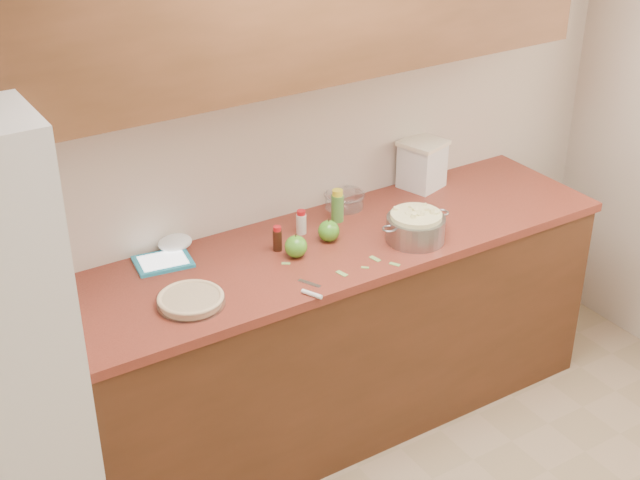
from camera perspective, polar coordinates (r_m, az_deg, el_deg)
room_shell at (r=2.52m, az=17.85°, el=-6.58°), size 3.60×3.60×3.60m
counter_run at (r=3.90m, az=-0.28°, el=-6.39°), size 2.64×0.68×0.92m
pie at (r=3.31m, az=-8.27°, el=-3.82°), size 0.25×0.25×0.04m
colander at (r=3.71m, az=6.14°, el=0.81°), size 0.33×0.24×0.12m
flour_canister at (r=4.17m, az=6.55°, el=4.87°), size 0.23×0.23×0.23m
tablet at (r=3.60m, az=-10.01°, el=-1.37°), size 0.24×0.20×0.02m
paring_knife at (r=3.34m, az=-0.55°, el=-3.38°), size 0.09×0.17×0.02m
lemon_bottle at (r=3.84m, az=1.12°, el=2.19°), size 0.05×0.05×0.15m
cinnamon_shaker at (r=3.75m, az=-1.21°, el=1.14°), size 0.04×0.04×0.11m
vanilla_bottle at (r=3.62m, az=-2.74°, el=0.08°), size 0.04×0.04×0.11m
mixing_bowl at (r=3.98m, az=1.57°, el=2.63°), size 0.18×0.18×0.07m
paper_towel at (r=3.68m, az=-9.27°, el=-0.16°), size 0.17×0.15×0.06m
apple_left at (r=3.57m, az=-1.55°, el=-0.42°), size 0.09×0.09×0.10m
apple_center at (r=3.69m, az=0.56°, el=0.59°), size 0.09×0.09×0.10m
peel_a at (r=3.54m, az=-2.20°, el=-1.51°), size 0.04×0.03×0.00m
peel_b at (r=3.47m, az=1.40°, el=-2.16°), size 0.03×0.05×0.00m
peel_c at (r=3.58m, az=3.54°, el=-1.21°), size 0.03×0.05×0.00m
peel_d at (r=3.52m, az=2.90°, el=-1.77°), size 0.03×0.03×0.00m
peel_e at (r=3.55m, az=4.80°, el=-1.56°), size 0.04×0.05×0.00m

